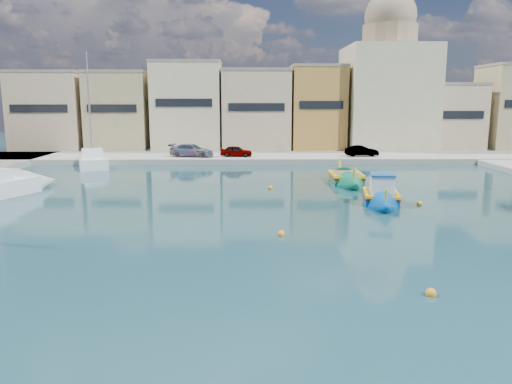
# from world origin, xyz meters

# --- Properties ---
(ground) EXTENTS (160.00, 160.00, 0.00)m
(ground) POSITION_xyz_m (0.00, 0.00, 0.00)
(ground) COLOR #13353A
(ground) RESTS_ON ground
(north_quay) EXTENTS (80.00, 8.00, 0.60)m
(north_quay) POSITION_xyz_m (0.00, 32.00, 0.30)
(north_quay) COLOR gray
(north_quay) RESTS_ON ground
(north_townhouses) EXTENTS (83.20, 7.87, 10.19)m
(north_townhouses) POSITION_xyz_m (6.68, 39.36, 5.00)
(north_townhouses) COLOR tan
(north_townhouses) RESTS_ON ground
(church_block) EXTENTS (10.00, 10.00, 19.10)m
(church_block) POSITION_xyz_m (10.00, 40.00, 8.41)
(church_block) COLOR beige
(church_block) RESTS_ON ground
(parked_cars) EXTENTS (21.65, 2.72, 1.31)m
(parked_cars) POSITION_xyz_m (-7.59, 30.50, 1.21)
(parked_cars) COLOR #4C1919
(parked_cars) RESTS_ON north_quay
(luzzu_blue_cabin) EXTENTS (3.35, 8.37, 2.89)m
(luzzu_blue_cabin) POSITION_xyz_m (1.53, 9.79, 0.35)
(luzzu_blue_cabin) COLOR #004BA5
(luzzu_blue_cabin) RESTS_ON ground
(luzzu_green) EXTENTS (2.39, 8.75, 2.75)m
(luzzu_green) POSITION_xyz_m (0.85, 17.44, 0.29)
(luzzu_green) COLOR #0B7351
(luzzu_green) RESTS_ON ground
(yacht_north) EXTENTS (5.25, 9.04, 11.64)m
(yacht_north) POSITION_xyz_m (-22.22, 28.70, 0.46)
(yacht_north) COLOR white
(yacht_north) RESTS_ON ground
(yacht_midnorth) EXTENTS (5.91, 9.05, 12.39)m
(yacht_midnorth) POSITION_xyz_m (-22.99, 13.60, 0.49)
(yacht_midnorth) COLOR white
(yacht_midnorth) RESTS_ON ground
(mooring_buoys) EXTENTS (19.39, 25.96, 0.36)m
(mooring_buoys) POSITION_xyz_m (1.71, 6.97, 0.08)
(mooring_buoys) COLOR orange
(mooring_buoys) RESTS_ON ground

